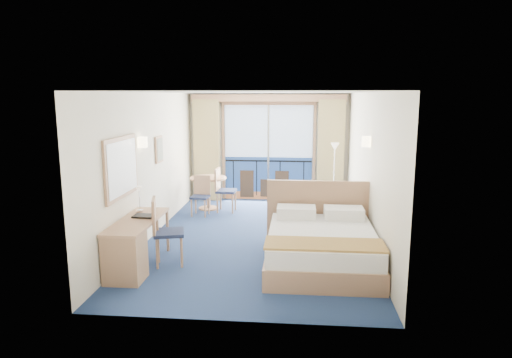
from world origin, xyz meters
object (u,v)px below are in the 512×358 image
desk (128,250)px  table_chair_b (201,193)px  floor_lamp (335,159)px  round_table (208,185)px  desk_chair (163,227)px  table_chair_a (223,187)px  armchair (339,203)px  bed (321,245)px  nightstand (352,225)px

desk → table_chair_b: size_ratio=1.84×
floor_lamp → round_table: bearing=-171.6°
desk_chair → table_chair_a: (0.39, 3.40, -0.04)m
armchair → desk_chair: size_ratio=0.69×
bed → nightstand: size_ratio=3.93×
bed → floor_lamp: 3.94m
nightstand → desk_chair: bearing=-153.1°
desk → round_table: round_table is taller
table_chair_b → desk: bearing=-90.2°
bed → desk: bearing=-164.5°
desk_chair → table_chair_b: desk_chair is taller
floor_lamp → table_chair_a: floor_lamp is taller
round_table → table_chair_a: 0.42m
armchair → desk_chair: bearing=3.7°
desk → table_chair_a: size_ratio=1.61×
nightstand → table_chair_a: table_chair_a is taller
table_chair_a → table_chair_b: 0.55m
desk_chair → table_chair_b: 3.07m
armchair → round_table: round_table is taller
desk_chair → round_table: (0.02, 3.60, -0.03)m
desk_chair → table_chair_b: bearing=-13.8°
nightstand → round_table: size_ratio=0.66×
desk → desk_chair: (0.36, 0.57, 0.19)m
nightstand → floor_lamp: size_ratio=0.36×
bed → round_table: 4.20m
bed → table_chair_a: size_ratio=2.19×
nightstand → bed: bearing=-114.9°
armchair → table_chair_a: 2.65m
floor_lamp → table_chair_b: (-3.01, -0.97, -0.67)m
nightstand → table_chair_b: size_ratio=0.64×
armchair → desk: bearing=5.4°
armchair → nightstand: bearing=52.8°
bed → table_chair_b: bearing=131.6°
armchair → floor_lamp: size_ratio=0.48×
bed → round_table: size_ratio=2.60×
nightstand → round_table: 3.71m
desk → round_table: 4.19m
bed → table_chair_a: bed is taller
bed → desk_chair: size_ratio=2.05×
bed → round_table: bed is taller
armchair → round_table: size_ratio=0.87×
desk → round_table: bearing=84.9°
armchair → desk: size_ratio=0.46×
round_table → table_chair_a: size_ratio=0.84×
armchair → desk_chair: (-3.00, -3.05, 0.27)m
desk → desk_chair: bearing=57.9°
floor_lamp → desk: size_ratio=0.95×
bed → floor_lamp: size_ratio=1.42×
armchair → floor_lamp: (-0.04, 0.99, 0.84)m
armchair → table_chair_a: table_chair_a is taller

